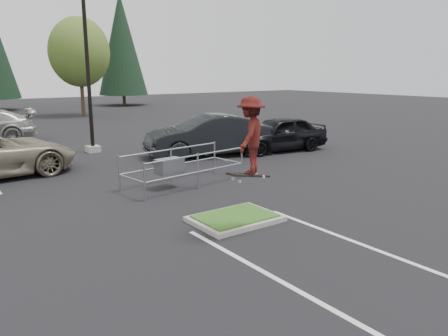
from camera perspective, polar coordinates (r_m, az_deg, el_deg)
ground at (r=11.46m, az=1.47°, el=-6.94°), size 120.00×120.00×0.00m
grass_median at (r=11.44m, az=1.47°, el=-6.57°), size 2.20×1.60×0.16m
stall_lines at (r=15.97m, az=-15.78°, el=-1.80°), size 22.62×17.60×0.01m
light_pole at (r=21.77m, az=-17.48°, el=13.89°), size 0.70×0.60×10.12m
decid_c at (r=40.44m, az=-18.37°, el=13.91°), size 5.12×5.12×8.38m
conif_c at (r=52.38m, az=-13.24°, el=15.48°), size 5.50×5.50×12.50m
cart_corral at (r=14.64m, az=-6.70°, el=0.33°), size 4.37×2.06×1.19m
skateboarder at (r=9.89m, az=3.30°, el=4.24°), size 1.31×1.18×1.93m
car_r_charc at (r=20.09m, az=-2.07°, el=4.27°), size 6.05×3.36×1.89m
car_r_black at (r=21.54m, az=7.11°, el=4.48°), size 5.22×2.68×1.70m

